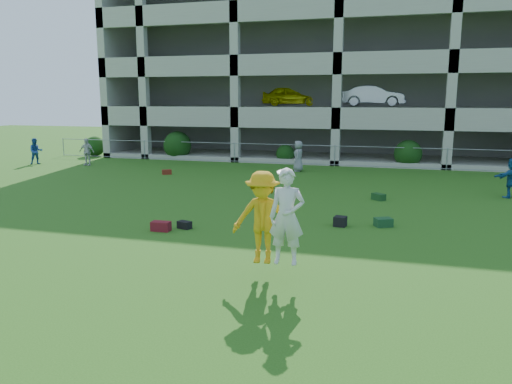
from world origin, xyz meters
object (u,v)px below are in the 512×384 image
(parking_garage, at_px, (352,67))
(bystander_a, at_px, (36,151))
(bystander_b, at_px, (87,152))
(bystander_c, at_px, (298,156))
(frisbee_contest, at_px, (269,217))
(crate_d, at_px, (340,221))
(bystander_d, at_px, (512,178))

(parking_garage, bearing_deg, bystander_a, -143.02)
(bystander_b, relative_size, bystander_c, 0.97)
(bystander_c, relative_size, frisbee_contest, 0.76)
(frisbee_contest, bearing_deg, crate_d, 78.80)
(bystander_b, distance_m, parking_garage, 19.17)
(bystander_b, bearing_deg, bystander_c, 1.25)
(frisbee_contest, xyz_separation_m, parking_garage, (-0.90, 27.17, 4.65))
(crate_d, bearing_deg, bystander_b, 147.49)
(bystander_b, bearing_deg, crate_d, -36.00)
(bystander_c, height_order, parking_garage, parking_garage)
(bystander_c, bearing_deg, frisbee_contest, 2.54)
(bystander_c, relative_size, bystander_d, 1.03)
(bystander_c, xyz_separation_m, bystander_d, (9.36, -4.70, -0.02))
(bystander_c, height_order, crate_d, bystander_c)
(bystander_c, relative_size, crate_d, 4.62)
(bystander_d, bearing_deg, parking_garage, -99.18)
(bystander_b, bearing_deg, bystander_d, -13.23)
(bystander_a, distance_m, crate_d, 21.05)
(bystander_a, bearing_deg, crate_d, -71.41)
(bystander_a, bearing_deg, parking_garage, -7.45)
(crate_d, bearing_deg, bystander_d, 46.72)
(bystander_a, distance_m, parking_garage, 21.76)
(frisbee_contest, bearing_deg, bystander_c, 98.91)
(bystander_a, height_order, frisbee_contest, frisbee_contest)
(bystander_b, xyz_separation_m, parking_garage, (13.74, 12.30, 5.23))
(bystander_c, height_order, frisbee_contest, frisbee_contest)
(bystander_b, distance_m, crate_d, 18.52)
(crate_d, relative_size, parking_garage, 0.01)
(bystander_c, bearing_deg, bystander_d, 56.97)
(bystander_a, height_order, bystander_c, bystander_c)
(bystander_b, relative_size, crate_d, 4.47)
(bystander_a, xyz_separation_m, crate_d, (18.75, -9.55, -0.61))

